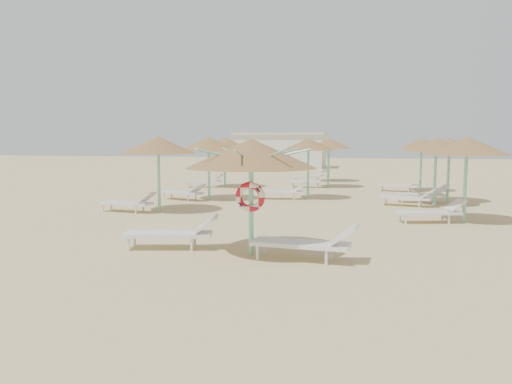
# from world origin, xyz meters

# --- Properties ---
(ground) EXTENTS (120.00, 120.00, 0.00)m
(ground) POSITION_xyz_m (0.00, 0.00, 0.00)
(ground) COLOR tan
(ground) RESTS_ON ground
(main_palapa) EXTENTS (2.91, 2.91, 2.60)m
(main_palapa) POSITION_xyz_m (-0.34, -0.26, 2.26)
(main_palapa) COLOR #7FDCB7
(main_palapa) RESTS_ON ground
(lounger_main_a) EXTENTS (2.31, 1.13, 0.81)m
(lounger_main_a) POSITION_xyz_m (-2.25, -0.10, 0.38)
(lounger_main_a) COLOR white
(lounger_main_a) RESTS_ON ground
(lounger_main_b) EXTENTS (2.31, 0.88, 0.82)m
(lounger_main_b) POSITION_xyz_m (0.98, -0.56, 0.39)
(lounger_main_b) COLOR white
(lounger_main_b) RESTS_ON ground
(palapa_field) EXTENTS (19.63, 18.04, 2.71)m
(palapa_field) POSITION_xyz_m (1.67, 10.91, 2.31)
(palapa_field) COLOR #7FDCB7
(palapa_field) RESTS_ON ground
(service_hut) EXTENTS (8.40, 4.40, 3.25)m
(service_hut) POSITION_xyz_m (-6.00, 35.00, 1.64)
(service_hut) COLOR silver
(service_hut) RESTS_ON ground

